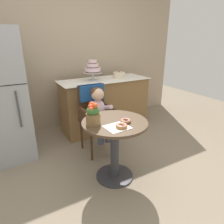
{
  "coord_description": "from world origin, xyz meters",
  "views": [
    {
      "loc": [
        -1.0,
        -1.7,
        1.57
      ],
      "look_at": [
        0.05,
        0.15,
        0.77
      ],
      "focal_mm": 31.77,
      "sensor_mm": 36.0,
      "label": 1
    }
  ],
  "objects_px": {
    "seated_child": "(99,109)",
    "donut_mid": "(122,126)",
    "cafe_table": "(115,139)",
    "tiered_cake_stand": "(93,69)",
    "flower_vase": "(93,114)",
    "refrigerator": "(0,98)",
    "wicker_chair": "(94,108)",
    "donut_front": "(126,121)",
    "round_layer_cake": "(119,75)"
  },
  "relations": [
    {
      "from": "seated_child",
      "to": "donut_mid",
      "type": "xyz_separation_m",
      "value": [
        -0.11,
        -0.74,
        0.06
      ]
    },
    {
      "from": "cafe_table",
      "to": "tiered_cake_stand",
      "type": "xyz_separation_m",
      "value": [
        0.34,
        1.3,
        0.59
      ]
    },
    {
      "from": "cafe_table",
      "to": "flower_vase",
      "type": "xyz_separation_m",
      "value": [
        -0.23,
        0.05,
        0.32
      ]
    },
    {
      "from": "seated_child",
      "to": "refrigerator",
      "type": "xyz_separation_m",
      "value": [
        -1.13,
        0.54,
        0.17
      ]
    },
    {
      "from": "wicker_chair",
      "to": "donut_mid",
      "type": "xyz_separation_m",
      "value": [
        -0.11,
        -0.89,
        0.1
      ]
    },
    {
      "from": "donut_front",
      "to": "flower_vase",
      "type": "bearing_deg",
      "value": 157.69
    },
    {
      "from": "donut_mid",
      "to": "tiered_cake_stand",
      "type": "bearing_deg",
      "value": 76.17
    },
    {
      "from": "wicker_chair",
      "to": "round_layer_cake",
      "type": "relative_size",
      "value": 4.55
    },
    {
      "from": "flower_vase",
      "to": "donut_mid",
      "type": "bearing_deg",
      "value": -46.96
    },
    {
      "from": "round_layer_cake",
      "to": "refrigerator",
      "type": "height_order",
      "value": "refrigerator"
    },
    {
      "from": "donut_front",
      "to": "wicker_chair",
      "type": "bearing_deg",
      "value": 90.19
    },
    {
      "from": "tiered_cake_stand",
      "to": "refrigerator",
      "type": "relative_size",
      "value": 0.2
    },
    {
      "from": "round_layer_cake",
      "to": "refrigerator",
      "type": "bearing_deg",
      "value": -175.22
    },
    {
      "from": "donut_mid",
      "to": "tiered_cake_stand",
      "type": "xyz_separation_m",
      "value": [
        0.36,
        1.48,
        0.36
      ]
    },
    {
      "from": "cafe_table",
      "to": "donut_mid",
      "type": "bearing_deg",
      "value": -98.05
    },
    {
      "from": "wicker_chair",
      "to": "flower_vase",
      "type": "relative_size",
      "value": 4.0
    },
    {
      "from": "cafe_table",
      "to": "seated_child",
      "type": "xyz_separation_m",
      "value": [
        0.08,
        0.56,
        0.17
      ]
    },
    {
      "from": "donut_front",
      "to": "flower_vase",
      "type": "xyz_separation_m",
      "value": [
        -0.32,
        0.13,
        0.09
      ]
    },
    {
      "from": "seated_child",
      "to": "flower_vase",
      "type": "relative_size",
      "value": 3.05
    },
    {
      "from": "donut_mid",
      "to": "round_layer_cake",
      "type": "bearing_deg",
      "value": 59.51
    },
    {
      "from": "cafe_table",
      "to": "tiered_cake_stand",
      "type": "bearing_deg",
      "value": 75.41
    },
    {
      "from": "flower_vase",
      "to": "tiered_cake_stand",
      "type": "distance_m",
      "value": 1.4
    },
    {
      "from": "donut_front",
      "to": "refrigerator",
      "type": "bearing_deg",
      "value": 133.8
    },
    {
      "from": "seated_child",
      "to": "flower_vase",
      "type": "bearing_deg",
      "value": -121.34
    },
    {
      "from": "wicker_chair",
      "to": "seated_child",
      "type": "height_order",
      "value": "seated_child"
    },
    {
      "from": "cafe_table",
      "to": "seated_child",
      "type": "distance_m",
      "value": 0.59
    },
    {
      "from": "tiered_cake_stand",
      "to": "round_layer_cake",
      "type": "relative_size",
      "value": 1.6
    },
    {
      "from": "cafe_table",
      "to": "wicker_chair",
      "type": "height_order",
      "value": "wicker_chair"
    },
    {
      "from": "seated_child",
      "to": "donut_front",
      "type": "xyz_separation_m",
      "value": [
        0.0,
        -0.65,
        0.06
      ]
    },
    {
      "from": "round_layer_cake",
      "to": "donut_mid",
      "type": "bearing_deg",
      "value": -120.49
    },
    {
      "from": "flower_vase",
      "to": "refrigerator",
      "type": "relative_size",
      "value": 0.14
    },
    {
      "from": "flower_vase",
      "to": "refrigerator",
      "type": "bearing_deg",
      "value": 127.82
    },
    {
      "from": "wicker_chair",
      "to": "refrigerator",
      "type": "xyz_separation_m",
      "value": [
        -1.13,
        0.38,
        0.21
      ]
    },
    {
      "from": "seated_child",
      "to": "refrigerator",
      "type": "distance_m",
      "value": 1.26
    },
    {
      "from": "cafe_table",
      "to": "wicker_chair",
      "type": "bearing_deg",
      "value": 83.53
    },
    {
      "from": "wicker_chair",
      "to": "donut_mid",
      "type": "distance_m",
      "value": 0.91
    },
    {
      "from": "seated_child",
      "to": "flower_vase",
      "type": "height_order",
      "value": "seated_child"
    },
    {
      "from": "cafe_table",
      "to": "round_layer_cake",
      "type": "height_order",
      "value": "round_layer_cake"
    },
    {
      "from": "seated_child",
      "to": "refrigerator",
      "type": "relative_size",
      "value": 0.43
    },
    {
      "from": "flower_vase",
      "to": "tiered_cake_stand",
      "type": "relative_size",
      "value": 0.71
    },
    {
      "from": "donut_mid",
      "to": "tiered_cake_stand",
      "type": "relative_size",
      "value": 0.36
    },
    {
      "from": "wicker_chair",
      "to": "round_layer_cake",
      "type": "height_order",
      "value": "round_layer_cake"
    },
    {
      "from": "seated_child",
      "to": "cafe_table",
      "type": "bearing_deg",
      "value": -98.24
    },
    {
      "from": "refrigerator",
      "to": "donut_mid",
      "type": "bearing_deg",
      "value": -51.21
    },
    {
      "from": "refrigerator",
      "to": "cafe_table",
      "type": "bearing_deg",
      "value": -46.33
    },
    {
      "from": "donut_mid",
      "to": "round_layer_cake",
      "type": "xyz_separation_m",
      "value": [
        0.84,
        1.43,
        0.21
      ]
    },
    {
      "from": "tiered_cake_stand",
      "to": "donut_mid",
      "type": "bearing_deg",
      "value": -103.83
    },
    {
      "from": "cafe_table",
      "to": "donut_front",
      "type": "relative_size",
      "value": 6.35
    },
    {
      "from": "seated_child",
      "to": "tiered_cake_stand",
      "type": "xyz_separation_m",
      "value": [
        0.26,
        0.74,
        0.42
      ]
    },
    {
      "from": "wicker_chair",
      "to": "round_layer_cake",
      "type": "distance_m",
      "value": 0.96
    }
  ]
}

